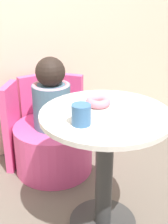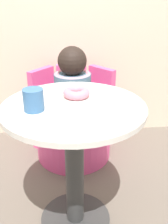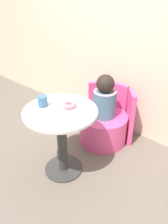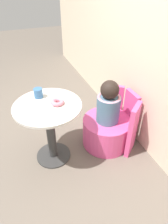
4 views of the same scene
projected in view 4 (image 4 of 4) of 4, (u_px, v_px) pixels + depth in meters
ground_plane at (46, 152)px, 2.33m from camera, size 12.00×12.00×0.00m
back_wall at (146, 36)px, 1.96m from camera, size 6.00×0.06×2.40m
round_table at (49, 122)px, 2.00m from camera, size 0.66×0.66×0.70m
tub_chair at (106, 131)px, 2.36m from camera, size 0.55×0.55×0.34m
booth_backrest at (124, 117)px, 2.35m from camera, size 0.65×0.24×0.63m
child_figure at (109, 104)px, 2.13m from camera, size 0.26×0.26×0.49m
donut at (57, 102)px, 1.88m from camera, size 0.13×0.13×0.04m
cup at (38, 93)px, 1.96m from camera, size 0.09×0.09×0.10m
paper_napkin at (33, 113)px, 1.76m from camera, size 0.14×0.14×0.01m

